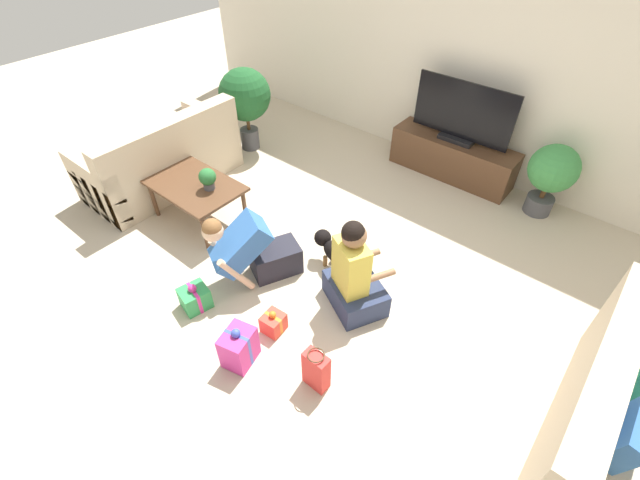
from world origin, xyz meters
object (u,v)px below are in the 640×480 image
object	(u,v)px
gift_box_c	(195,298)
gift_bag_a	(316,370)
tv_console	(452,158)
sofa_left	(163,160)
potted_plant_corner_left	(245,97)
gift_box_a	(274,323)
person_kneeling	(253,250)
dog	(333,249)
tv	(462,116)
sofa_right	(628,432)
tabletop_plant	(208,178)
gift_box_b	(239,347)
potted_plant_back_right	(552,173)
person_sitting	(354,277)
coffee_table	(195,188)

from	to	relation	value
gift_box_c	gift_bag_a	bearing A→B (deg)	4.43
tv_console	gift_bag_a	size ratio (longest dim) A/B	3.86
sofa_left	potted_plant_corner_left	xyz separation A→B (m)	(0.15, 1.21, 0.38)
gift_box_a	person_kneeling	bearing A→B (deg)	149.25
sofa_left	dog	distance (m)	2.38
tv_console	tv	world-z (taller)	tv
tv	sofa_right	bearing A→B (deg)	-45.09
tv	potted_plant_corner_left	world-z (taller)	tv
tv_console	person_kneeling	distance (m)	2.77
person_kneeling	tabletop_plant	xyz separation A→B (m)	(-0.88, 0.27, 0.24)
tabletop_plant	potted_plant_corner_left	bearing A→B (deg)	123.50
tabletop_plant	gift_box_c	bearing A→B (deg)	-49.09
sofa_left	gift_box_b	xyz separation A→B (m)	(2.46, -1.09, -0.16)
tv_console	potted_plant_back_right	bearing A→B (deg)	-2.64
tv	gift_box_c	xyz separation A→B (m)	(-0.73, -3.28, -0.66)
potted_plant_corner_left	person_sitting	world-z (taller)	potted_plant_corner_left
tv_console	gift_box_a	distance (m)	3.03
tv_console	tabletop_plant	size ratio (longest dim) A/B	6.57
coffee_table	person_sitting	bearing A→B (deg)	2.82
tv_console	person_sitting	world-z (taller)	person_sitting
sofa_left	tabletop_plant	xyz separation A→B (m)	(1.03, -0.13, 0.26)
potted_plant_corner_left	tabletop_plant	xyz separation A→B (m)	(0.89, -1.34, -0.12)
potted_plant_corner_left	gift_bag_a	size ratio (longest dim) A/B	2.76
sofa_right	person_sitting	size ratio (longest dim) A/B	1.85
person_kneeling	gift_bag_a	distance (m)	1.23
coffee_table	tv	distance (m)	3.00
coffee_table	potted_plant_back_right	world-z (taller)	potted_plant_back_right
person_sitting	coffee_table	bearing A→B (deg)	30.29
tv_console	tv	xyz separation A→B (m)	(0.00, 0.00, 0.54)
coffee_table	person_kneeling	distance (m)	1.09
potted_plant_corner_left	coffee_table	bearing A→B (deg)	-63.21
gift_box_b	gift_box_c	world-z (taller)	gift_box_b
gift_box_b	gift_bag_a	bearing A→B (deg)	20.29
sofa_left	tv	size ratio (longest dim) A/B	1.50
coffee_table	gift_box_b	size ratio (longest dim) A/B	2.58
potted_plant_back_right	gift_box_c	world-z (taller)	potted_plant_back_right
coffee_table	gift_box_b	bearing A→B (deg)	-29.43
person_sitting	gift_box_b	size ratio (longest dim) A/B	2.46
dog	gift_box_b	bearing A→B (deg)	14.47
sofa_left	potted_plant_corner_left	bearing A→B (deg)	172.96
potted_plant_corner_left	person_sitting	bearing A→B (deg)	-26.14
potted_plant_back_right	tabletop_plant	distance (m)	3.49
potted_plant_back_right	gift_box_a	world-z (taller)	potted_plant_back_right
sofa_left	potted_plant_back_right	xyz separation A→B (m)	(3.58, 2.25, 0.18)
coffee_table	gift_box_b	distance (m)	1.86
coffee_table	tv_console	xyz separation A→B (m)	(1.64, 2.49, -0.17)
tv	dog	distance (m)	2.21
tv	potted_plant_corner_left	size ratio (longest dim) A/B	1.09
coffee_table	tv	bearing A→B (deg)	56.53
sofa_left	tv	distance (m)	3.42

